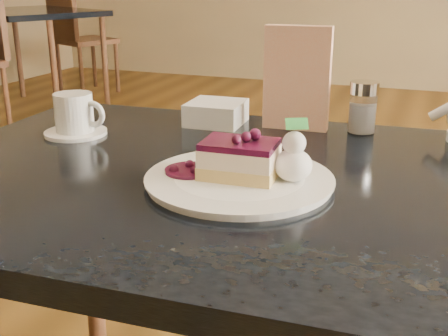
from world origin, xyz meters
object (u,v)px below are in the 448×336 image
(main_table, at_px, (247,216))
(bg_table_far_left, at_px, (39,100))
(dessert_plate, at_px, (239,180))
(coffee_set, at_px, (75,116))
(cheesecake_slice, at_px, (239,159))

(main_table, bearing_deg, bg_table_far_left, 131.15)
(main_table, distance_m, dessert_plate, 0.10)
(bg_table_far_left, bearing_deg, main_table, -22.38)
(main_table, height_order, dessert_plate, dessert_plate)
(coffee_set, xyz_separation_m, bg_table_far_left, (-2.38, 2.79, -0.72))
(dessert_plate, height_order, cheesecake_slice, cheesecake_slice)
(dessert_plate, xyz_separation_m, cheesecake_slice, (0.00, 0.00, 0.04))
(cheesecake_slice, xyz_separation_m, bg_table_far_left, (-2.80, 2.95, -0.72))
(cheesecake_slice, height_order, bg_table_far_left, cheesecake_slice)
(main_table, relative_size, coffee_set, 8.91)
(coffee_set, bearing_deg, dessert_plate, -20.28)
(main_table, height_order, bg_table_far_left, bg_table_far_left)
(coffee_set, bearing_deg, bg_table_far_left, 130.39)
(cheesecake_slice, distance_m, bg_table_far_left, 4.13)
(dessert_plate, relative_size, cheesecake_slice, 2.39)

